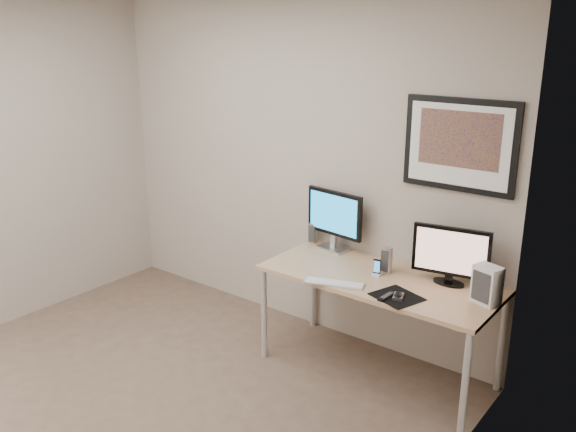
{
  "coord_description": "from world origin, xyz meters",
  "views": [
    {
      "loc": [
        2.82,
        -2.04,
        2.35
      ],
      "look_at": [
        0.41,
        1.1,
        1.11
      ],
      "focal_mm": 38.0,
      "sensor_mm": 36.0,
      "label": 1
    }
  ],
  "objects_px": {
    "framed_art": "(460,145)",
    "monitor_tv": "(451,254)",
    "desk": "(379,286)",
    "monitor_large": "(334,217)",
    "fan_unit": "(487,285)",
    "speaker_right": "(387,260)",
    "keyboard": "(334,283)",
    "speaker_left": "(312,233)",
    "phone_dock": "(377,267)"
  },
  "relations": [
    {
      "from": "monitor_tv",
      "to": "speaker_left",
      "type": "distance_m",
      "value": 1.19
    },
    {
      "from": "desk",
      "to": "framed_art",
      "type": "xyz_separation_m",
      "value": [
        0.35,
        0.33,
        0.96
      ]
    },
    {
      "from": "fan_unit",
      "to": "framed_art",
      "type": "bearing_deg",
      "value": 158.32
    },
    {
      "from": "monitor_tv",
      "to": "fan_unit",
      "type": "distance_m",
      "value": 0.33
    },
    {
      "from": "monitor_tv",
      "to": "keyboard",
      "type": "relative_size",
      "value": 1.25
    },
    {
      "from": "keyboard",
      "to": "speaker_left",
      "type": "bearing_deg",
      "value": 115.62
    },
    {
      "from": "phone_dock",
      "to": "monitor_large",
      "type": "bearing_deg",
      "value": 142.65
    },
    {
      "from": "desk",
      "to": "monitor_large",
      "type": "distance_m",
      "value": 0.68
    },
    {
      "from": "framed_art",
      "to": "fan_unit",
      "type": "relative_size",
      "value": 3.14
    },
    {
      "from": "framed_art",
      "to": "monitor_tv",
      "type": "distance_m",
      "value": 0.7
    },
    {
      "from": "speaker_right",
      "to": "keyboard",
      "type": "height_order",
      "value": "speaker_right"
    },
    {
      "from": "monitor_tv",
      "to": "phone_dock",
      "type": "distance_m",
      "value": 0.5
    },
    {
      "from": "framed_art",
      "to": "speaker_right",
      "type": "bearing_deg",
      "value": -147.5
    },
    {
      "from": "desk",
      "to": "speaker_left",
      "type": "distance_m",
      "value": 0.82
    },
    {
      "from": "speaker_right",
      "to": "monitor_large",
      "type": "bearing_deg",
      "value": 163.41
    },
    {
      "from": "phone_dock",
      "to": "speaker_right",
      "type": "bearing_deg",
      "value": 61.48
    },
    {
      "from": "speaker_right",
      "to": "fan_unit",
      "type": "xyz_separation_m",
      "value": [
        0.72,
        -0.06,
        0.03
      ]
    },
    {
      "from": "speaker_left",
      "to": "monitor_large",
      "type": "bearing_deg",
      "value": -28.9
    },
    {
      "from": "speaker_left",
      "to": "speaker_right",
      "type": "height_order",
      "value": "speaker_right"
    },
    {
      "from": "desk",
      "to": "keyboard",
      "type": "xyz_separation_m",
      "value": [
        -0.18,
        -0.29,
        0.07
      ]
    },
    {
      "from": "speaker_left",
      "to": "speaker_right",
      "type": "distance_m",
      "value": 0.78
    },
    {
      "from": "monitor_tv",
      "to": "speaker_left",
      "type": "xyz_separation_m",
      "value": [
        -1.18,
        0.12,
        -0.13
      ]
    },
    {
      "from": "monitor_large",
      "to": "keyboard",
      "type": "relative_size",
      "value": 1.26
    },
    {
      "from": "desk",
      "to": "fan_unit",
      "type": "bearing_deg",
      "value": 3.38
    },
    {
      "from": "speaker_left",
      "to": "keyboard",
      "type": "distance_m",
      "value": 0.82
    },
    {
      "from": "desk",
      "to": "speaker_right",
      "type": "distance_m",
      "value": 0.19
    },
    {
      "from": "desk",
      "to": "speaker_right",
      "type": "bearing_deg",
      "value": 92.13
    },
    {
      "from": "desk",
      "to": "phone_dock",
      "type": "bearing_deg",
      "value": 153.56
    },
    {
      "from": "desk",
      "to": "fan_unit",
      "type": "xyz_separation_m",
      "value": [
        0.71,
        0.04,
        0.19
      ]
    },
    {
      "from": "desk",
      "to": "keyboard",
      "type": "relative_size",
      "value": 4.04
    },
    {
      "from": "desk",
      "to": "framed_art",
      "type": "relative_size",
      "value": 2.13
    },
    {
      "from": "framed_art",
      "to": "fan_unit",
      "type": "distance_m",
      "value": 0.9
    },
    {
      "from": "desk",
      "to": "monitor_tv",
      "type": "height_order",
      "value": "monitor_tv"
    },
    {
      "from": "monitor_large",
      "to": "speaker_right",
      "type": "distance_m",
      "value": 0.58
    },
    {
      "from": "speaker_left",
      "to": "speaker_right",
      "type": "bearing_deg",
      "value": -34.97
    },
    {
      "from": "monitor_tv",
      "to": "framed_art",
      "type": "bearing_deg",
      "value": 102.45
    },
    {
      "from": "speaker_left",
      "to": "phone_dock",
      "type": "height_order",
      "value": "speaker_left"
    },
    {
      "from": "desk",
      "to": "fan_unit",
      "type": "height_order",
      "value": "fan_unit"
    },
    {
      "from": "keyboard",
      "to": "fan_unit",
      "type": "distance_m",
      "value": 0.95
    },
    {
      "from": "framed_art",
      "to": "speaker_right",
      "type": "xyz_separation_m",
      "value": [
        -0.35,
        -0.23,
        -0.8
      ]
    },
    {
      "from": "monitor_tv",
      "to": "keyboard",
      "type": "xyz_separation_m",
      "value": [
        -0.59,
        -0.46,
        -0.2
      ]
    },
    {
      "from": "framed_art",
      "to": "monitor_tv",
      "type": "height_order",
      "value": "framed_art"
    },
    {
      "from": "desk",
      "to": "monitor_tv",
      "type": "xyz_separation_m",
      "value": [
        0.42,
        0.17,
        0.28
      ]
    },
    {
      "from": "desk",
      "to": "monitor_large",
      "type": "height_order",
      "value": "monitor_large"
    },
    {
      "from": "framed_art",
      "to": "monitor_tv",
      "type": "relative_size",
      "value": 1.51
    },
    {
      "from": "desk",
      "to": "speaker_right",
      "type": "relative_size",
      "value": 8.75
    },
    {
      "from": "speaker_left",
      "to": "fan_unit",
      "type": "distance_m",
      "value": 1.49
    },
    {
      "from": "speaker_left",
      "to": "phone_dock",
      "type": "relative_size",
      "value": 1.4
    },
    {
      "from": "speaker_left",
      "to": "fan_unit",
      "type": "xyz_separation_m",
      "value": [
        1.47,
        -0.24,
        0.04
      ]
    },
    {
      "from": "desk",
      "to": "monitor_large",
      "type": "bearing_deg",
      "value": 154.44
    }
  ]
}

